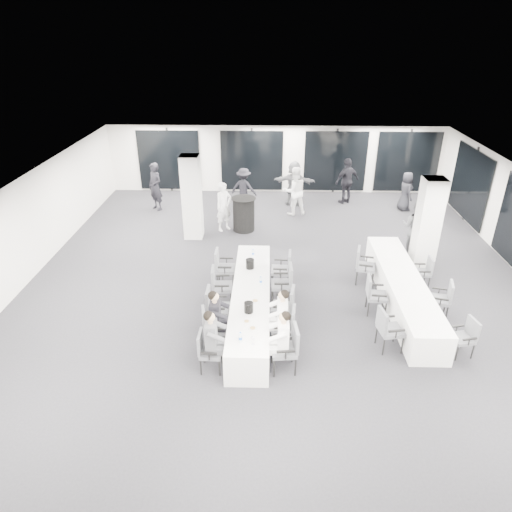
{
  "coord_description": "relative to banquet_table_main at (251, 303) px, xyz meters",
  "views": [
    {
      "loc": [
        -0.29,
        -10.95,
        6.47
      ],
      "look_at": [
        -0.59,
        -0.2,
        1.0
      ],
      "focal_mm": 32.0,
      "sensor_mm": 36.0,
      "label": 1
    }
  ],
  "objects": [
    {
      "name": "chair_side_left_mid",
      "position": [
        3.03,
        0.28,
        0.19
      ],
      "size": [
        0.54,
        0.59,
        0.99
      ],
      "rotation": [
        0.0,
        0.0,
        -1.65
      ],
      "color": "#4B4D52",
      "rests_on": "floor"
    },
    {
      "name": "chair_side_left_far",
      "position": [
        3.03,
        1.78,
        0.21
      ],
      "size": [
        0.62,
        0.65,
        1.03
      ],
      "rotation": [
        0.0,
        0.0,
        -1.8
      ],
      "color": "#4B4D52",
      "rests_on": "floor"
    },
    {
      "name": "chair_main_right_second",
      "position": [
        0.84,
        -1.12,
        0.18
      ],
      "size": [
        0.55,
        0.59,
        0.98
      ],
      "rotation": [
        0.0,
        0.0,
        1.45
      ],
      "color": "#4B4D52",
      "rests_on": "floor"
    },
    {
      "name": "plate_b",
      "position": [
        0.1,
        -1.55,
        0.39
      ],
      "size": [
        0.2,
        0.2,
        0.03
      ],
      "color": "white",
      "rests_on": "banquet_table_main"
    },
    {
      "name": "seated_guest_c",
      "position": [
        0.67,
        -1.93,
        0.44
      ],
      "size": [
        0.5,
        0.38,
        1.44
      ],
      "rotation": [
        0.0,
        0.0,
        1.57
      ],
      "color": "white",
      "rests_on": "floor"
    },
    {
      "name": "chair_side_right_near",
      "position": [
        4.69,
        -1.31,
        0.13
      ],
      "size": [
        0.53,
        0.56,
        0.89
      ],
      "rotation": [
        0.0,
        0.0,
        1.78
      ],
      "color": "#4B4D52",
      "rests_on": "floor"
    },
    {
      "name": "standing_guest_c",
      "position": [
        -0.56,
        7.6,
        0.52
      ],
      "size": [
        1.27,
        0.88,
        1.78
      ],
      "primitive_type": "imported",
      "rotation": [
        0.0,
        0.0,
        2.86
      ],
      "color": "black",
      "rests_on": "floor"
    },
    {
      "name": "column_left",
      "position": [
        -2.12,
        4.74,
        1.02
      ],
      "size": [
        0.6,
        0.6,
        2.8
      ],
      "primitive_type": "cube",
      "color": "silver",
      "rests_on": "floor"
    },
    {
      "name": "chair_main_left_fourth",
      "position": [
        -0.84,
        0.59,
        0.2
      ],
      "size": [
        0.54,
        0.59,
        1.01
      ],
      "rotation": [
        0.0,
        0.0,
        -1.52
      ],
      "color": "#4B4D52",
      "rests_on": "floor"
    },
    {
      "name": "banquet_table_side",
      "position": [
        3.87,
        0.71,
        0.0
      ],
      "size": [
        0.9,
        5.0,
        0.75
      ],
      "primitive_type": "cube",
      "color": "white",
      "rests_on": "floor"
    },
    {
      "name": "chair_main_right_fourth",
      "position": [
        0.84,
        0.73,
        0.22
      ],
      "size": [
        0.54,
        0.6,
        1.04
      ],
      "rotation": [
        0.0,
        0.0,
        1.6
      ],
      "color": "#4B4D52",
      "rests_on": "floor"
    },
    {
      "name": "standing_guest_g",
      "position": [
        -3.95,
        7.27,
        0.67
      ],
      "size": [
        0.97,
        0.96,
        2.08
      ],
      "primitive_type": "imported",
      "rotation": [
        0.0,
        0.0,
        -0.72
      ],
      "color": "black",
      "rests_on": "floor"
    },
    {
      "name": "ice_bucket_far",
      "position": [
        -0.07,
        1.13,
        0.5
      ],
      "size": [
        0.22,
        0.22,
        0.25
      ],
      "primitive_type": "cylinder",
      "color": "black",
      "rests_on": "banquet_table_main"
    },
    {
      "name": "standing_guest_f",
      "position": [
        1.4,
        7.92,
        0.63
      ],
      "size": [
        1.94,
        0.98,
        2.02
      ],
      "primitive_type": "imported",
      "rotation": [
        0.0,
        0.0,
        2.99
      ],
      "color": "#4E5055",
      "rests_on": "floor"
    },
    {
      "name": "standing_guest_h",
      "position": [
        4.92,
        3.54,
        0.67
      ],
      "size": [
        1.17,
        1.1,
        2.09
      ],
      "primitive_type": "imported",
      "rotation": [
        0.0,
        0.0,
        2.47
      ],
      "color": "#4E5055",
      "rests_on": "floor"
    },
    {
      "name": "chair_main_left_second",
      "position": [
        -0.83,
        -1.22,
        0.19
      ],
      "size": [
        0.59,
        0.62,
        0.98
      ],
      "rotation": [
        0.0,
        0.0,
        -1.37
      ],
      "color": "#4B4D52",
      "rests_on": "floor"
    },
    {
      "name": "seated_guest_b",
      "position": [
        -0.67,
        -1.2,
        0.44
      ],
      "size": [
        0.5,
        0.38,
        1.44
      ],
      "rotation": [
        0.0,
        0.0,
        -1.57
      ],
      "color": "black",
      "rests_on": "floor"
    },
    {
      "name": "standing_guest_e",
      "position": [
        5.68,
        7.49,
        0.47
      ],
      "size": [
        0.64,
        0.9,
        1.7
      ],
      "primitive_type": "imported",
      "rotation": [
        0.0,
        0.0,
        1.75
      ],
      "color": "black",
      "rests_on": "floor"
    },
    {
      "name": "chair_side_right_far",
      "position": [
        4.69,
        1.62,
        0.11
      ],
      "size": [
        0.44,
        0.49,
        0.86
      ],
      "rotation": [
        0.0,
        0.0,
        1.58
      ],
      "color": "#4B4D52",
      "rests_on": "floor"
    },
    {
      "name": "chair_side_right_mid",
      "position": [
        4.7,
        0.16,
        0.17
      ],
      "size": [
        0.58,
        0.61,
        0.95
      ],
      "rotation": [
        0.0,
        0.0,
        1.33
      ],
      "color": "#4B4D52",
      "rests_on": "floor"
    },
    {
      "name": "cocktail_table",
      "position": [
        -0.45,
        5.33,
        0.23
      ],
      "size": [
        0.85,
        0.85,
        1.18
      ],
      "color": "black",
      "rests_on": "floor"
    },
    {
      "name": "column_right",
      "position": [
        4.88,
        2.54,
        1.02
      ],
      "size": [
        0.6,
        0.6,
        2.8
      ],
      "primitive_type": "cube",
      "color": "silver",
      "rests_on": "floor"
    },
    {
      "name": "chair_main_left_mid",
      "position": [
        -0.84,
        -0.41,
        0.2
      ],
      "size": [
        0.52,
        0.58,
        1.01
      ],
      "rotation": [
        0.0,
        0.0,
        -1.58
      ],
      "color": "#4B4D52",
      "rests_on": "floor"
    },
    {
      "name": "standing_guest_d",
      "position": [
        3.52,
        8.19,
        0.67
      ],
      "size": [
        1.4,
        1.2,
        2.08
      ],
      "primitive_type": "imported",
      "rotation": [
        0.0,
        0.0,
        3.65
      ],
      "color": "black",
      "rests_on": "floor"
    },
    {
      "name": "wine_glass",
      "position": [
        0.12,
        -2.08,
        0.53
      ],
      "size": [
        0.08,
        0.08,
        0.21
      ],
      "color": "silver",
      "rests_on": "banquet_table_main"
    },
    {
      "name": "water_bottle_b",
      "position": [
        0.23,
        0.3,
        0.48
      ],
      "size": [
        0.06,
        0.06,
        0.2
      ],
      "primitive_type": "cylinder",
      "color": "silver",
      "rests_on": "banquet_table_main"
    },
    {
      "name": "chair_main_left_far",
      "position": [
        -0.84,
        1.55,
        0.22
      ],
      "size": [
        0.53,
        0.59,
        1.04
      ],
      "rotation": [
        0.0,
        0.0,
        -1.58
      ],
      "color": "#4B4D52",
      "rests_on": "floor"
    },
    {
      "name": "banquet_table_main",
      "position": [
        0.0,
        0.0,
        0.0
      ],
      "size": [
        0.9,
        5.0,
        0.75
      ],
      "primitive_type": "cube",
      "color": "white",
      "rests_on": "floor"
    },
    {
      "name": "plate_a",
      "position": [
        -0.04,
        -1.3,
        0.39
      ],
      "size": [
        0.18,
        0.18,
        0.03
      ],
      "color": "white",
      "rests_on": "banquet_table_main"
    },
    {
      "name": "standing_guest_a",
      "position": [
        -1.14,
        5.35,
        0.6
      ],
      "size": [
        0.91,
        0.9,
        1.96
      ],
      "primitive_type": "imported",
      "rotation": [
        0.0,
        0.0,
        0.73
      ],
      "color": "white",
      "rests_on": "floor"
    },
    {
      "name": "plate_c",
      "position": [
        0.12,
        -0.48,
        0.39
      ],
      "size": [
        0.2,
        0.2,
        0.03
      ],
      "color": "white",
      "rests_on": "banquet_table_main"
    },
    {
      "name": "chair_main_left_near",
      "position": [
        -0.83,
        -1.96,
        0.15
      ],
      "size": [
        0.47,
        0.53,
        0.91
      ],
      "rotation": [
        0.0,
        0.0,
        -1.6
      ],
      "color": "#4B4D52",
      "rests_on": "floor"
    },
    {
      "name": "water_bottle_a",
      "position": [
        -0.13,
        -2.0,
        0.48
      ],
      "size": [
        0.07,
        0.07,
        0.22
      ],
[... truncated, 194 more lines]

